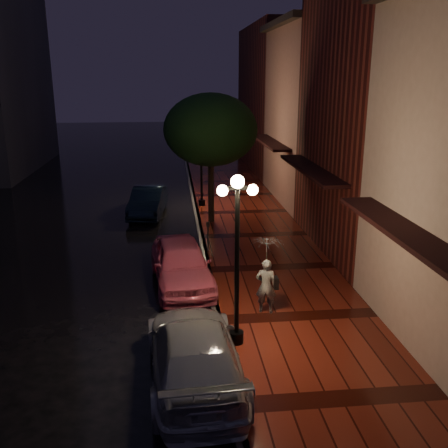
# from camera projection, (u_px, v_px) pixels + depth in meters

# --- Properties ---
(ground) EXTENTS (120.00, 120.00, 0.00)m
(ground) POSITION_uv_depth(u_px,v_px,m) (208.00, 274.00, 17.42)
(ground) COLOR black
(ground) RESTS_ON ground
(sidewalk) EXTENTS (4.50, 60.00, 0.15)m
(sidewalk) POSITION_uv_depth(u_px,v_px,m) (271.00, 269.00, 17.62)
(sidewalk) COLOR #44130C
(sidewalk) RESTS_ON ground
(curb) EXTENTS (0.25, 60.00, 0.15)m
(curb) POSITION_uv_depth(u_px,v_px,m) (208.00, 272.00, 17.39)
(curb) COLOR #595451
(curb) RESTS_ON ground
(storefront_mid) EXTENTS (5.00, 8.00, 11.00)m
(storefront_mid) POSITION_uv_depth(u_px,v_px,m) (391.00, 108.00, 18.45)
(storefront_mid) COLOR #511914
(storefront_mid) RESTS_ON ground
(storefront_far) EXTENTS (5.00, 8.00, 9.00)m
(storefront_far) POSITION_uv_depth(u_px,v_px,m) (325.00, 118.00, 26.36)
(storefront_far) COLOR #8C5951
(storefront_far) RESTS_ON ground
(storefront_extra) EXTENTS (5.00, 12.00, 10.00)m
(storefront_extra) POSITION_uv_depth(u_px,v_px,m) (284.00, 99.00, 35.75)
(storefront_extra) COLOR #511914
(storefront_extra) RESTS_ON ground
(streetlamp_near) EXTENTS (0.96, 0.36, 4.31)m
(streetlamp_near) POSITION_uv_depth(u_px,v_px,m) (237.00, 251.00, 11.94)
(streetlamp_near) COLOR black
(streetlamp_near) RESTS_ON sidewalk
(streetlamp_far) EXTENTS (0.96, 0.36, 4.31)m
(streetlamp_far) POSITION_uv_depth(u_px,v_px,m) (201.00, 159.00, 25.28)
(streetlamp_far) COLOR black
(streetlamp_far) RESTS_ON sidewalk
(street_tree) EXTENTS (4.16, 4.16, 5.80)m
(street_tree) POSITION_uv_depth(u_px,v_px,m) (211.00, 132.00, 21.97)
(street_tree) COLOR black
(street_tree) RESTS_ON sidewalk
(pink_car) EXTENTS (2.26, 4.62, 1.52)m
(pink_car) POSITION_uv_depth(u_px,v_px,m) (181.00, 264.00, 16.25)
(pink_car) COLOR #E25D79
(pink_car) RESTS_ON ground
(navy_car) EXTENTS (1.95, 4.38, 1.40)m
(navy_car) POSITION_uv_depth(u_px,v_px,m) (148.00, 201.00, 24.55)
(navy_car) COLOR black
(navy_car) RESTS_ON ground
(silver_car) EXTENTS (2.26, 5.05, 1.44)m
(silver_car) POSITION_uv_depth(u_px,v_px,m) (194.00, 353.00, 11.10)
(silver_car) COLOR #93949A
(silver_car) RESTS_ON ground
(woman_with_umbrella) EXTENTS (0.93, 0.95, 2.24)m
(woman_with_umbrella) POSITION_uv_depth(u_px,v_px,m) (267.00, 263.00, 13.87)
(woman_with_umbrella) COLOR silver
(woman_with_umbrella) RESTS_ON sidewalk
(parking_meter) EXTENTS (0.12, 0.10, 1.16)m
(parking_meter) POSITION_uv_depth(u_px,v_px,m) (208.00, 233.00, 19.03)
(parking_meter) COLOR black
(parking_meter) RESTS_ON sidewalk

